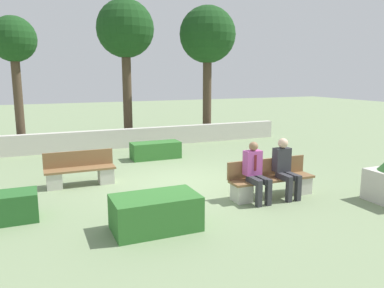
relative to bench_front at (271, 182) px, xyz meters
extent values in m
plane|color=gray|center=(-1.41, 1.79, -0.33)|extent=(60.00, 60.00, 0.00)
cube|color=beige|center=(-1.41, 7.11, 0.02)|extent=(12.54, 0.30, 0.71)
cube|color=brown|center=(0.00, -0.05, 0.09)|extent=(2.06, 0.44, 0.05)
cube|color=brown|center=(0.00, 0.20, 0.31)|extent=(2.06, 0.04, 0.40)
cube|color=beige|center=(-0.80, -0.05, -0.14)|extent=(0.36, 0.40, 0.39)
cube|color=beige|center=(0.80, -0.05, -0.14)|extent=(0.36, 0.40, 0.39)
cube|color=brown|center=(-3.90, 2.59, 0.09)|extent=(1.71, 0.44, 0.05)
cube|color=brown|center=(-3.90, 2.83, 0.31)|extent=(1.71, 0.04, 0.40)
cube|color=beige|center=(-4.53, 2.59, -0.14)|extent=(0.36, 0.40, 0.39)
cube|color=beige|center=(-3.28, 2.59, -0.14)|extent=(0.36, 0.40, 0.39)
cube|color=#333338|center=(-0.63, -0.26, 0.18)|extent=(0.14, 0.46, 0.13)
cube|color=#333338|center=(-0.43, -0.26, 0.18)|extent=(0.14, 0.46, 0.13)
cube|color=#333338|center=(-0.65, -0.49, -0.05)|extent=(0.11, 0.11, 0.57)
cube|color=#333338|center=(-0.41, -0.49, -0.05)|extent=(0.11, 0.11, 0.57)
cube|color=#B74C9E|center=(-0.53, -0.02, 0.51)|extent=(0.38, 0.22, 0.54)
sphere|color=#936B4C|center=(-0.53, -0.04, 0.88)|extent=(0.20, 0.20, 0.20)
cube|color=maroon|center=(-0.53, -0.13, 0.53)|extent=(0.06, 0.01, 0.35)
cube|color=#333338|center=(0.15, -0.26, 0.18)|extent=(0.14, 0.46, 0.13)
cube|color=#333338|center=(0.35, -0.26, 0.18)|extent=(0.14, 0.46, 0.13)
cube|color=#333338|center=(0.13, -0.49, -0.05)|extent=(0.11, 0.11, 0.57)
cube|color=#333338|center=(0.37, -0.49, -0.05)|extent=(0.11, 0.11, 0.57)
cube|color=#333338|center=(0.25, -0.02, 0.51)|extent=(0.38, 0.22, 0.54)
sphere|color=beige|center=(0.25, -0.04, 0.89)|extent=(0.23, 0.23, 0.23)
cube|color=#33702D|center=(-1.23, 4.81, -0.06)|extent=(1.61, 0.67, 0.55)
cube|color=#33702D|center=(-3.00, -0.75, -0.02)|extent=(1.54, 0.88, 0.63)
cylinder|color=#473828|center=(-5.34, 7.83, 1.43)|extent=(0.31, 0.31, 3.53)
sphere|color=#194219|center=(-5.34, 7.83, 3.63)|extent=(1.57, 1.57, 1.57)
cylinder|color=#473828|center=(-1.20, 8.70, 1.64)|extent=(0.37, 0.37, 3.95)
sphere|color=#194219|center=(-1.20, 8.70, 4.26)|extent=(2.34, 2.34, 2.34)
cylinder|color=#473828|center=(2.16, 8.00, 1.55)|extent=(0.37, 0.37, 3.77)
sphere|color=#194219|center=(2.16, 8.00, 4.09)|extent=(2.39, 2.39, 2.39)
camera|label=1|loc=(-4.89, -6.85, 2.41)|focal=35.00mm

